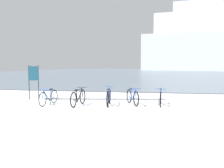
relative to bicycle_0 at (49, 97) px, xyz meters
name	(u,v)px	position (x,y,z in m)	size (l,w,h in m)	color
ground	(148,73)	(2.89, 49.76, -0.39)	(80.00, 132.00, 0.08)	white
bike_rack	(104,99)	(2.55, 0.35, -0.08)	(5.44, 0.96, 0.31)	#4C5156
bicycle_0	(49,97)	(0.00, 0.00, 0.00)	(0.46, 1.70, 0.76)	black
bicycle_1	(78,98)	(1.42, 0.02, 0.01)	(0.46, 1.78, 0.80)	black
bicycle_2	(109,97)	(2.75, 0.34, 0.02)	(0.46, 1.75, 0.83)	black
bicycle_3	(132,97)	(3.80, 0.71, 0.01)	(0.76, 1.53, 0.79)	black
bicycle_4	(161,97)	(5.07, 0.80, 0.01)	(0.46, 1.74, 0.80)	black
info_sign	(34,77)	(-1.51, 1.49, 0.87)	(0.55, 0.13, 1.81)	#33383D
ferry_ship	(204,42)	(19.81, 73.86, 8.87)	(41.16, 15.55, 27.50)	silver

